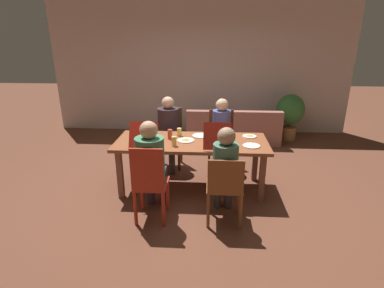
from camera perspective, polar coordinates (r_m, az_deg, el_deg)
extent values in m
plane|color=brown|center=(4.51, -0.08, -8.27)|extent=(20.00, 20.00, 0.00)
cube|color=beige|center=(6.95, 1.52, 14.57)|extent=(6.66, 0.12, 2.98)
cube|color=brown|center=(4.22, -0.09, 0.32)|extent=(2.12, 0.87, 0.04)
cube|color=brown|center=(4.23, -13.47, -5.61)|extent=(0.07, 0.07, 0.69)
cube|color=brown|center=(4.11, 13.11, -6.33)|extent=(0.07, 0.07, 0.69)
cube|color=brown|center=(4.81, -11.28, -2.29)|extent=(0.07, 0.07, 0.69)
cube|color=brown|center=(4.70, 11.89, -2.83)|extent=(0.07, 0.07, 0.69)
cylinder|color=brown|center=(3.85, 3.15, -9.79)|extent=(0.04, 0.04, 0.45)
cylinder|color=brown|center=(3.86, 8.71, -9.87)|extent=(0.04, 0.04, 0.45)
cylinder|color=brown|center=(3.55, 3.09, -12.55)|extent=(0.04, 0.04, 0.45)
cylinder|color=brown|center=(3.57, 9.17, -12.61)|extent=(0.04, 0.04, 0.45)
cube|color=brown|center=(3.59, 6.17, -7.96)|extent=(0.42, 0.40, 0.02)
cube|color=brown|center=(3.33, 6.42, -6.26)|extent=(0.40, 0.03, 0.40)
cylinder|color=#3D3B39|center=(3.95, 4.82, -8.82)|extent=(0.10, 0.10, 0.47)
cylinder|color=#3D3B39|center=(3.96, 6.93, -8.85)|extent=(0.10, 0.10, 0.47)
cube|color=#3D3B39|center=(3.70, 6.11, -6.02)|extent=(0.26, 0.31, 0.11)
cylinder|color=#46715C|center=(3.46, 6.34, -3.67)|extent=(0.29, 0.29, 0.47)
sphere|color=#A07C63|center=(3.35, 6.55, 1.45)|extent=(0.20, 0.20, 0.20)
cylinder|color=brown|center=(4.98, -2.45, -2.65)|extent=(0.05, 0.05, 0.45)
cylinder|color=brown|center=(5.03, -6.70, -2.53)|extent=(0.05, 0.05, 0.45)
cylinder|color=brown|center=(5.29, -2.07, -1.24)|extent=(0.05, 0.05, 0.45)
cylinder|color=brown|center=(5.34, -6.08, -1.15)|extent=(0.05, 0.05, 0.45)
cube|color=brown|center=(5.07, -4.39, 0.58)|extent=(0.44, 0.41, 0.02)
cube|color=brown|center=(5.17, -4.19, 4.09)|extent=(0.42, 0.03, 0.52)
cylinder|color=#3E3B38|center=(4.85, -3.82, -3.17)|extent=(0.10, 0.10, 0.47)
cylinder|color=#3E3B38|center=(4.87, -5.84, -3.11)|extent=(0.10, 0.10, 0.47)
cube|color=#3E3B38|center=(4.90, -4.68, 0.60)|extent=(0.31, 0.34, 0.11)
cylinder|color=#32252C|center=(4.98, -4.49, 3.95)|extent=(0.35, 0.35, 0.50)
sphere|color=#DAAA86|center=(4.90, -4.59, 7.78)|extent=(0.20, 0.20, 0.20)
cylinder|color=brown|center=(4.97, 7.63, -2.82)|extent=(0.04, 0.04, 0.45)
cylinder|color=brown|center=(4.96, 3.25, -2.74)|extent=(0.04, 0.04, 0.45)
cylinder|color=brown|center=(5.28, 7.40, -1.45)|extent=(0.04, 0.04, 0.45)
cylinder|color=brown|center=(5.27, 3.28, -1.36)|extent=(0.04, 0.04, 0.45)
cube|color=brown|center=(5.03, 5.48, 0.39)|extent=(0.43, 0.38, 0.02)
cube|color=brown|center=(5.12, 5.52, 3.79)|extent=(0.41, 0.03, 0.50)
cylinder|color=#3A403F|center=(4.80, 6.37, -3.49)|extent=(0.10, 0.10, 0.47)
cylinder|color=#3A403F|center=(4.80, 4.63, -3.45)|extent=(0.10, 0.10, 0.47)
cube|color=#3A403F|center=(4.85, 5.56, 0.36)|extent=(0.26, 0.36, 0.11)
cylinder|color=#4F589D|center=(4.94, 5.59, 3.65)|extent=(0.29, 0.29, 0.48)
sphere|color=#DAB187|center=(4.86, 5.72, 7.38)|extent=(0.20, 0.20, 0.20)
cylinder|color=#B2301E|center=(3.95, -9.46, -9.20)|extent=(0.04, 0.04, 0.45)
cylinder|color=#B2301E|center=(3.89, -4.63, -9.45)|extent=(0.04, 0.04, 0.45)
cylinder|color=#B2301E|center=(3.65, -10.69, -11.87)|extent=(0.04, 0.04, 0.45)
cylinder|color=#B2301E|center=(3.59, -5.44, -12.20)|extent=(0.04, 0.04, 0.45)
cube|color=#B2301E|center=(3.66, -7.72, -7.47)|extent=(0.39, 0.41, 0.02)
cube|color=#B2301E|center=(3.37, -8.54, -4.94)|extent=(0.37, 0.03, 0.51)
cylinder|color=#362D3B|center=(4.05, -7.88, -8.18)|extent=(0.10, 0.10, 0.47)
cylinder|color=#362D3B|center=(4.02, -5.53, -8.28)|extent=(0.10, 0.10, 0.47)
cube|color=#362D3B|center=(3.78, -7.27, -5.50)|extent=(0.30, 0.34, 0.11)
cylinder|color=#417D5A|center=(3.52, -7.95, -2.85)|extent=(0.34, 0.34, 0.52)
sphere|color=tan|center=(3.40, -8.23, 2.63)|extent=(0.21, 0.21, 0.21)
cube|color=#AF2418|center=(4.08, 4.68, 0.04)|extent=(0.35, 0.35, 0.02)
cylinder|color=gold|center=(4.07, 4.69, 0.25)|extent=(0.31, 0.31, 0.01)
cube|color=#AF2418|center=(3.81, 4.80, 1.47)|extent=(0.35, 0.10, 0.34)
cube|color=#B31F13|center=(4.17, -8.34, 0.39)|extent=(0.36, 0.36, 0.03)
cylinder|color=#CB7D47|center=(4.17, -8.35, 0.64)|extent=(0.32, 0.32, 0.01)
cube|color=#B31F13|center=(3.88, -9.23, 1.58)|extent=(0.36, 0.16, 0.33)
cylinder|color=white|center=(4.47, 10.83, 1.45)|extent=(0.20, 0.20, 0.01)
cone|color=#CA9248|center=(4.46, 10.85, 1.62)|extent=(0.10, 0.10, 0.02)
cylinder|color=white|center=(4.22, -1.20, 0.73)|extent=(0.24, 0.24, 0.01)
cone|color=#CF8C40|center=(4.22, -1.20, 0.91)|extent=(0.12, 0.12, 0.02)
cylinder|color=white|center=(4.42, 1.67, 1.60)|extent=(0.25, 0.25, 0.01)
cylinder|color=white|center=(4.09, 11.18, -0.32)|extent=(0.23, 0.23, 0.01)
cylinder|color=#B2442E|center=(4.28, -4.18, 1.85)|extent=(0.07, 0.07, 0.14)
cylinder|color=#DCCA5E|center=(4.41, -2.43, 2.28)|extent=(0.07, 0.07, 0.12)
cylinder|color=#E7C464|center=(4.00, -3.43, 0.52)|extent=(0.07, 0.07, 0.13)
cube|color=#9B6256|center=(6.49, 7.66, 2.36)|extent=(1.91, 0.79, 0.39)
cube|color=#9B6256|center=(6.09, 8.00, 4.70)|extent=(1.91, 0.16, 0.32)
cube|color=#9B6256|center=(6.41, 0.08, 4.98)|extent=(0.20, 0.75, 0.18)
cube|color=#9B6256|center=(6.53, 15.32, 4.56)|extent=(0.20, 0.75, 0.18)
cylinder|color=#B0754A|center=(6.85, 17.69, 2.01)|extent=(0.34, 0.34, 0.28)
cylinder|color=brown|center=(6.79, 17.87, 3.72)|extent=(0.05, 0.05, 0.15)
ellipsoid|color=#367135|center=(6.72, 18.15, 6.22)|extent=(0.58, 0.58, 0.64)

